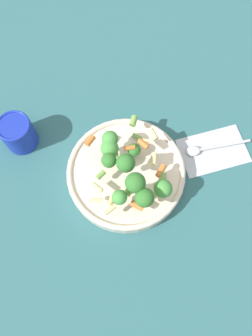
{
  "coord_description": "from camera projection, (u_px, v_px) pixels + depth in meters",
  "views": [
    {
      "loc": [
        0.21,
        -0.14,
        0.74
      ],
      "look_at": [
        0.0,
        0.0,
        0.05
      ],
      "focal_mm": 35.0,
      "sensor_mm": 36.0,
      "label": 1
    }
  ],
  "objects": [
    {
      "name": "ground_plane",
      "position": [
        126.0,
        176.0,
        0.78
      ],
      "size": [
        3.0,
        3.0,
        0.0
      ],
      "primitive_type": "plane",
      "color": "#2D6066"
    },
    {
      "name": "pasta_salad",
      "position": [
        130.0,
        170.0,
        0.69
      ],
      "size": [
        0.21,
        0.21,
        0.1
      ],
      "color": "#8CB766",
      "rests_on": "bowl"
    },
    {
      "name": "cup",
      "position": [
        18.0,
        133.0,
        0.77
      ],
      "size": [
        0.08,
        0.08,
        0.08
      ],
      "color": "#192DAD",
      "rests_on": "ground_plane"
    },
    {
      "name": "spoon",
      "position": [
        206.0,
        149.0,
        0.8
      ],
      "size": [
        0.08,
        0.16,
        0.01
      ],
      "rotation": [
        0.0,
        0.0,
        10.6
      ],
      "color": "silver",
      "rests_on": "napkin"
    },
    {
      "name": "bowl",
      "position": [
        126.0,
        173.0,
        0.76
      ],
      "size": [
        0.27,
        0.27,
        0.04
      ],
      "color": "beige",
      "rests_on": "ground_plane"
    },
    {
      "name": "napkin",
      "position": [
        213.0,
        151.0,
        0.8
      ],
      "size": [
        0.15,
        0.19,
        0.01
      ],
      "color": "#B2BCC6",
      "rests_on": "ground_plane"
    }
  ]
}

